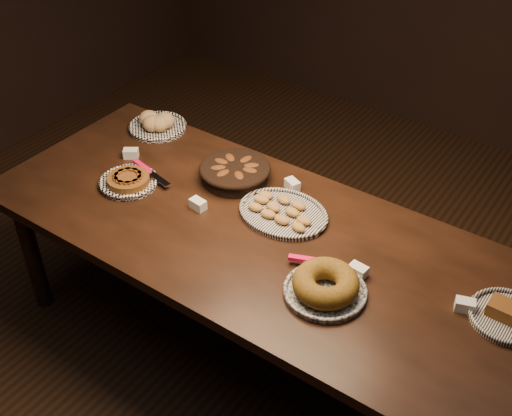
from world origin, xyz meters
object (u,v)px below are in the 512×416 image
Objects in this scene: buffet_table at (254,243)px; bundt_cake_plate at (325,286)px; apple_tart_plate at (129,181)px; madeleine_platter at (282,212)px.

buffet_table is 6.59× the size of bundt_cake_plate.
buffet_table is at bearing -1.57° from apple_tart_plate.
buffet_table is 0.18m from madeleine_platter.
bundt_cake_plate is (0.43, -0.15, 0.11)m from buffet_table.
madeleine_platter is (0.04, 0.15, 0.09)m from buffet_table.
bundt_cake_plate is at bearing -25.14° from madeleine_platter.
apple_tart_plate reaches higher than madeleine_platter.
bundt_cake_plate is (1.08, -0.09, 0.02)m from apple_tart_plate.
apple_tart_plate is at bearing -174.46° from buffet_table.
apple_tart_plate is 0.73m from madeleine_platter.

